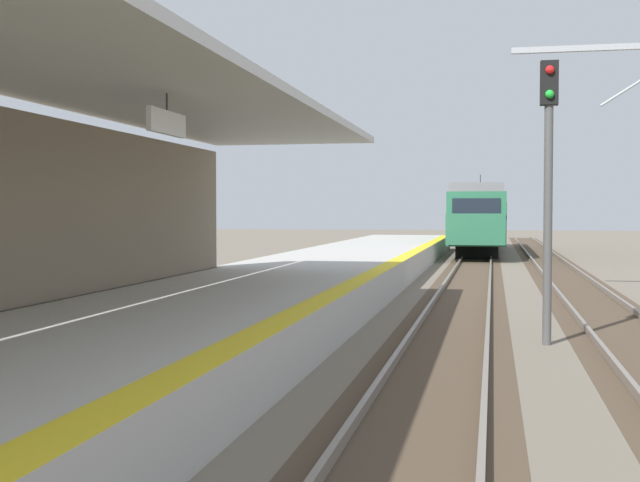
% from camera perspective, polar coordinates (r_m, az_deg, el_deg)
% --- Properties ---
extents(station_platform, '(5.00, 80.00, 0.91)m').
position_cam_1_polar(station_platform, '(15.59, -7.99, -5.40)').
color(station_platform, '#B7B5AD').
rests_on(station_platform, ground).
extents(track_pair_nearest_platform, '(2.34, 120.00, 0.16)m').
position_cam_1_polar(track_pair_nearest_platform, '(18.73, 9.13, -5.39)').
color(track_pair_nearest_platform, '#4C3D2D').
rests_on(track_pair_nearest_platform, ground).
extents(track_pair_middle, '(2.34, 120.00, 0.16)m').
position_cam_1_polar(track_pair_middle, '(18.89, 19.53, -5.42)').
color(track_pair_middle, '#4C3D2D').
rests_on(track_pair_middle, ground).
extents(approaching_train, '(2.93, 19.60, 4.76)m').
position_cam_1_polar(approaching_train, '(50.20, 10.75, 1.69)').
color(approaching_train, '#286647').
rests_on(approaching_train, ground).
extents(rail_signal_post, '(0.32, 0.34, 5.20)m').
position_cam_1_polar(rail_signal_post, '(15.97, 15.24, 4.59)').
color(rail_signal_post, '#4C4C4C').
rests_on(rail_signal_post, ground).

